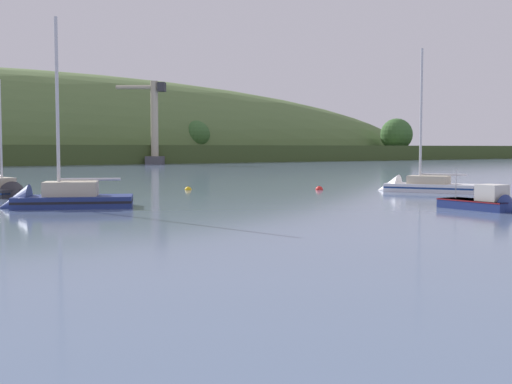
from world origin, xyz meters
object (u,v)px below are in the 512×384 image
(sailboat_midwater_white, at_px, (418,189))
(mooring_buoy_far_upstream, at_px, (188,190))
(sailboat_outer_reach, at_px, (3,193))
(sailboat_far_left, at_px, (57,204))
(fishing_boat_moored, at_px, (485,205))
(mooring_buoy_off_fishing_boat, at_px, (319,190))
(dockside_crane, at_px, (154,125))

(sailboat_midwater_white, height_order, mooring_buoy_far_upstream, sailboat_midwater_white)
(sailboat_outer_reach, bearing_deg, mooring_buoy_far_upstream, 73.04)
(sailboat_far_left, bearing_deg, fishing_boat_moored, 168.04)
(sailboat_midwater_white, xyz_separation_m, fishing_boat_moored, (-9.74, -16.27, 0.15))
(sailboat_midwater_white, bearing_deg, mooring_buoy_off_fishing_boat, 12.12)
(sailboat_far_left, distance_m, fishing_boat_moored, 29.40)
(sailboat_far_left, distance_m, mooring_buoy_off_fishing_boat, 28.26)
(sailboat_midwater_white, distance_m, mooring_buoy_off_fishing_boat, 9.59)
(sailboat_outer_reach, relative_size, mooring_buoy_off_fishing_boat, 13.38)
(sailboat_midwater_white, relative_size, sailboat_far_left, 1.03)
(sailboat_outer_reach, xyz_separation_m, mooring_buoy_off_fishing_boat, (28.83, -6.36, -0.29))
(sailboat_midwater_white, distance_m, mooring_buoy_far_upstream, 22.41)
(dockside_crane, xyz_separation_m, sailboat_midwater_white, (-17.97, -112.10, -9.79))
(sailboat_far_left, height_order, sailboat_outer_reach, sailboat_far_left)
(dockside_crane, xyz_separation_m, mooring_buoy_far_upstream, (-36.01, -98.81, -10.00))
(sailboat_midwater_white, height_order, mooring_buoy_off_fishing_boat, sailboat_midwater_white)
(mooring_buoy_off_fishing_boat, height_order, mooring_buoy_far_upstream, mooring_buoy_off_fishing_boat)
(dockside_crane, distance_m, sailboat_midwater_white, 113.95)
(sailboat_far_left, distance_m, sailboat_outer_reach, 13.15)
(mooring_buoy_far_upstream, bearing_deg, mooring_buoy_off_fishing_boat, -29.54)
(sailboat_outer_reach, bearing_deg, mooring_buoy_off_fishing_boat, 60.36)
(fishing_boat_moored, xyz_separation_m, mooring_buoy_far_upstream, (-8.31, 29.55, -0.35))
(fishing_boat_moored, bearing_deg, sailboat_outer_reach, -141.38)
(dockside_crane, height_order, sailboat_outer_reach, dockside_crane)
(sailboat_far_left, relative_size, sailboat_outer_reach, 1.32)
(sailboat_midwater_white, xyz_separation_m, mooring_buoy_far_upstream, (-18.04, 13.29, -0.21))
(sailboat_midwater_white, xyz_separation_m, mooring_buoy_off_fishing_boat, (-6.70, 6.86, -0.21))
(sailboat_far_left, relative_size, fishing_boat_moored, 2.58)
(dockside_crane, height_order, sailboat_far_left, dockside_crane)
(sailboat_far_left, relative_size, mooring_buoy_far_upstream, 19.58)
(fishing_boat_moored, bearing_deg, mooring_buoy_off_fishing_boat, 169.95)
(sailboat_far_left, xyz_separation_m, mooring_buoy_far_upstream, (16.10, 13.16, -0.29))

